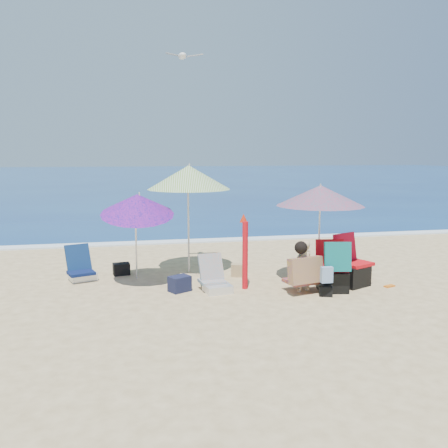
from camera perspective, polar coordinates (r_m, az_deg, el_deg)
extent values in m
plane|color=#D8BC84|center=(8.38, 3.43, -8.39)|extent=(120.00, 120.00, 0.00)
cube|color=navy|center=(52.84, -9.41, 5.68)|extent=(120.00, 80.00, 0.12)
cube|color=white|center=(13.23, -2.32, -2.02)|extent=(120.00, 0.50, 0.04)
cylinder|color=silver|center=(9.14, 11.40, -1.56)|extent=(0.04, 0.04, 1.73)
cone|color=#E11E42|center=(9.00, 11.55, 3.38)|extent=(1.96, 1.96, 0.39)
cylinder|color=silver|center=(8.94, 11.57, 4.46)|extent=(0.03, 0.03, 0.10)
cylinder|color=silver|center=(9.69, -4.31, 0.10)|extent=(0.04, 0.04, 2.05)
cone|color=#529416|center=(9.58, -4.27, 5.64)|extent=(1.80, 1.80, 0.48)
cylinder|color=white|center=(9.56, -4.18, 6.92)|extent=(0.03, 0.03, 0.13)
cylinder|color=silver|center=(9.10, -10.57, -2.12)|extent=(0.03, 0.41, 1.52)
cone|color=#B51997|center=(8.79, -10.42, 2.37)|extent=(1.36, 1.41, 0.71)
cylinder|color=silver|center=(8.73, -10.19, 3.48)|extent=(0.03, 0.05, 0.11)
cylinder|color=red|center=(8.53, 2.56, -3.81)|extent=(0.12, 0.12, 1.23)
cone|color=#B1230C|center=(8.52, 2.38, 0.73)|extent=(0.16, 0.16, 0.15)
cube|color=#0B1741|center=(9.51, -16.87, -5.66)|extent=(0.57, 0.54, 0.06)
cube|color=#0D254C|center=(9.73, -17.21, -3.84)|extent=(0.53, 0.41, 0.49)
cube|color=silver|center=(9.64, -16.69, -6.03)|extent=(0.60, 0.56, 0.15)
cube|color=#E78151|center=(8.55, -1.44, -6.95)|extent=(0.49, 0.44, 0.05)
cube|color=#DC734D|center=(8.63, -1.58, -5.17)|extent=(0.47, 0.31, 0.47)
cube|color=silver|center=(8.43, -0.77, -7.78)|extent=(0.51, 0.46, 0.14)
cube|color=red|center=(9.14, 15.54, -4.62)|extent=(0.70, 0.67, 0.06)
cube|color=#B90D26|center=(9.19, 14.39, -2.77)|extent=(0.56, 0.36, 0.55)
cube|color=black|center=(9.13, 15.21, -6.01)|extent=(0.67, 0.64, 0.39)
cube|color=#AF0C11|center=(8.74, 12.84, -5.30)|extent=(0.58, 0.54, 0.05)
cube|color=#AD0C14|center=(8.85, 12.64, -3.44)|extent=(0.52, 0.23, 0.51)
cube|color=black|center=(8.70, 12.99, -6.72)|extent=(0.56, 0.52, 0.36)
cube|color=#097372|center=(8.35, 13.56, -3.87)|extent=(0.47, 0.24, 0.52)
cube|color=#7C9BC7|center=(8.20, 12.29, -6.01)|extent=(0.20, 0.09, 0.27)
imported|color=#D4B07F|center=(8.51, 9.63, -5.03)|extent=(0.38, 0.30, 0.92)
cube|color=#380E65|center=(8.58, 9.22, -6.81)|extent=(0.61, 0.56, 0.06)
cube|color=#531177|center=(8.34, 9.81, -5.53)|extent=(0.67, 0.37, 0.47)
sphere|color=black|center=(8.30, 9.27, -2.83)|extent=(0.23, 0.23, 0.23)
cube|color=#171B34|center=(8.51, -5.38, -7.19)|extent=(0.44, 0.40, 0.28)
cube|color=black|center=(9.83, -12.28, -5.32)|extent=(0.36, 0.28, 0.24)
cube|color=#A1875C|center=(9.50, 1.76, -5.58)|extent=(0.34, 0.28, 0.25)
cube|color=black|center=(8.40, 12.19, -7.92)|extent=(0.26, 0.22, 0.17)
cube|color=orange|center=(9.29, 19.34, -7.08)|extent=(0.23, 0.16, 0.03)
ellipsoid|color=silver|center=(9.88, -5.04, 19.55)|extent=(0.17, 0.33, 0.12)
cube|color=gray|center=(9.87, -6.09, 19.65)|extent=(0.32, 0.10, 0.07)
cube|color=#979B9F|center=(9.90, -3.51, 19.65)|extent=(0.32, 0.10, 0.07)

